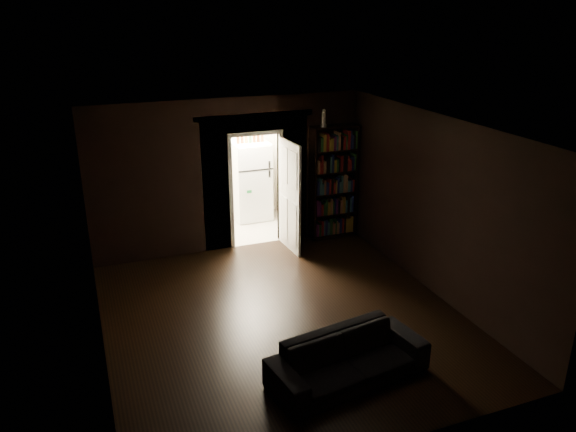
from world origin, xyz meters
The scene contains 9 objects.
ground centered at (0.00, 0.00, 0.00)m, with size 5.50×5.50×0.00m, color black.
room_walls centered at (-0.01, 1.07, 1.68)m, with size 5.02×5.61×2.84m.
kitchen_alcove centered at (0.50, 3.87, 1.21)m, with size 2.20×1.80×2.60m.
sofa centered at (0.23, -1.61, 0.38)m, with size 1.96×0.85×0.75m, color black.
bookshelf centered at (2.00, 2.59, 1.10)m, with size 0.90×0.32×2.20m, color black.
refrigerator centered at (0.83, 4.11, 0.82)m, with size 0.74×0.68×1.65m, color white.
door centered at (0.99, 2.31, 1.02)m, with size 0.85×0.05×2.05m, color white.
figurine centered at (1.75, 2.55, 2.36)m, with size 0.11×0.11×0.33m, color white.
bottles centered at (0.82, 4.08, 1.79)m, with size 0.67×0.08×0.27m, color black.
Camera 1 is at (-2.51, -6.69, 4.28)m, focal length 35.00 mm.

